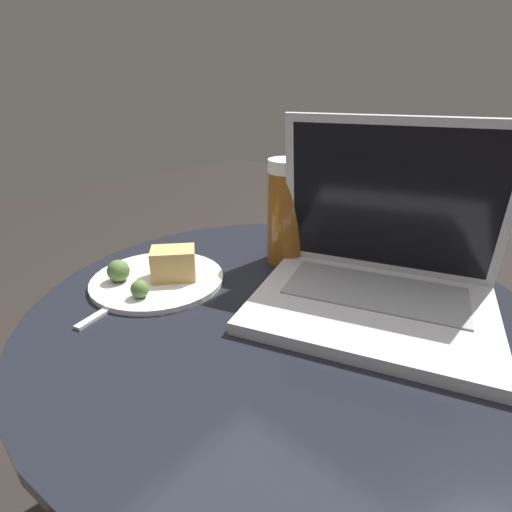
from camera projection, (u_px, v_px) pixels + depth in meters
The scene contains 5 objects.
table at pixel (279, 376), 0.66m from camera, with size 0.75×0.75×0.51m.
laptop at pixel (378, 270), 0.59m from camera, with size 0.40×0.35×0.27m.
beer_glass at pixel (287, 212), 0.72m from camera, with size 0.07×0.07×0.19m.
snack_plate at pixel (159, 275), 0.66m from camera, with size 0.22×0.22×0.06m.
fork at pixel (127, 298), 0.62m from camera, with size 0.06×0.16×0.00m.
Camera 1 is at (0.32, -0.42, 0.82)m, focal length 28.00 mm.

